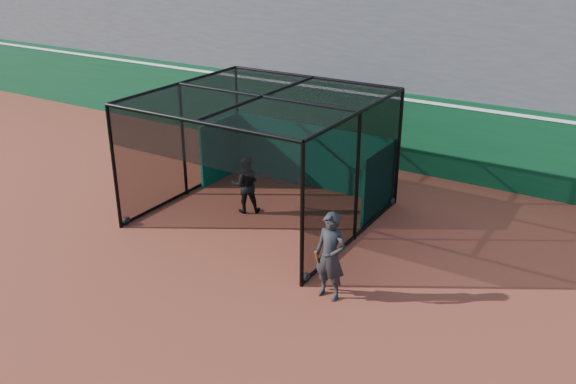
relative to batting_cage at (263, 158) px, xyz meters
The scene contains 6 objects.
ground 3.60m from the batting_cage, 78.53° to the right, with size 120.00×120.00×0.00m, color brown.
outfield_wall 5.41m from the batting_cage, 83.24° to the left, with size 50.00×0.50×2.50m.
grandstand 9.59m from the batting_cage, 86.02° to the left, with size 50.00×7.85×8.95m.
batting_cage is the anchor object (origin of this frame).
batter 1.00m from the batting_cage, behind, with size 0.78×0.60×1.60m, color black.
on_deck_player 4.42m from the batting_cage, 37.94° to the right, with size 0.73×0.50×1.92m.
Camera 1 is at (7.84, -9.36, 7.05)m, focal length 38.00 mm.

